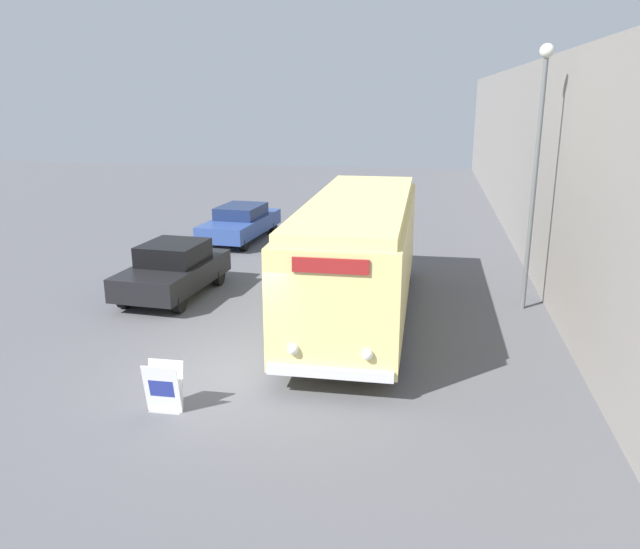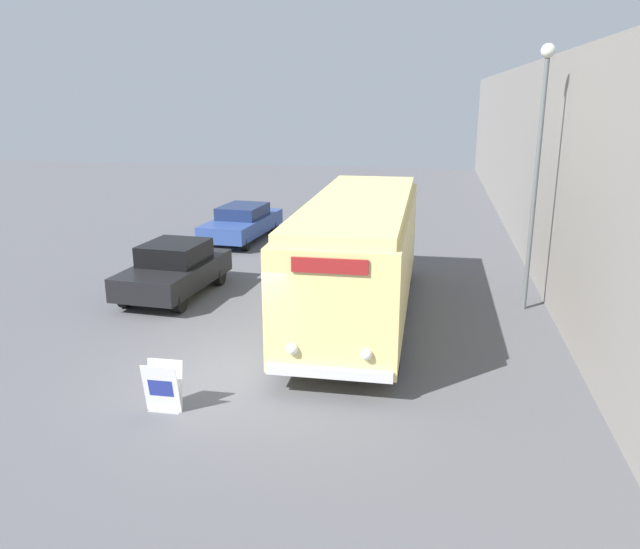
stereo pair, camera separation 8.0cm
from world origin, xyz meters
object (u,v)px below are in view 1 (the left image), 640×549
object	(u,v)px
sign_board	(164,388)
streetlamp	(538,145)
vintage_bus	(358,252)
parked_car_near	(173,269)
parked_car_mid	(241,222)

from	to	relation	value
sign_board	streetlamp	bearing A→B (deg)	44.36
streetlamp	vintage_bus	bearing A→B (deg)	-161.13
vintage_bus	parked_car_near	distance (m)	5.68
streetlamp	parked_car_near	size ratio (longest dim) A/B	1.65
vintage_bus	parked_car_near	bearing A→B (deg)	170.09
parked_car_near	parked_car_mid	bearing A→B (deg)	96.33
streetlamp	parked_car_near	distance (m)	10.60
vintage_bus	streetlamp	world-z (taller)	streetlamp
sign_board	vintage_bus	bearing A→B (deg)	62.65
streetlamp	parked_car_near	xyz separation A→B (m)	(-9.94, -0.55, -3.64)
sign_board	streetlamp	distance (m)	11.06
parked_car_mid	streetlamp	bearing A→B (deg)	-28.91
streetlamp	parked_car_near	world-z (taller)	streetlamp
vintage_bus	parked_car_mid	distance (m)	10.17
vintage_bus	parked_car_mid	xyz separation A→B (m)	(-5.71, 8.34, -1.05)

